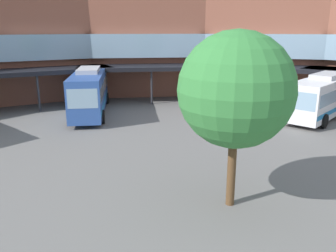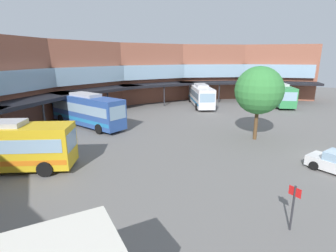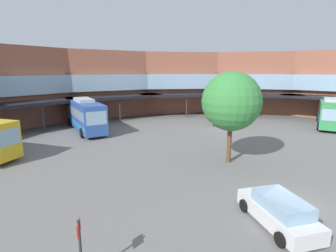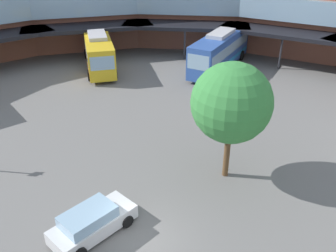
# 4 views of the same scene
# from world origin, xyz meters

# --- Properties ---
(ground_plane) EXTENTS (119.05, 119.05, 0.00)m
(ground_plane) POSITION_xyz_m (0.00, 0.00, 0.00)
(ground_plane) COLOR slate
(station_building) EXTENTS (76.31, 38.58, 10.37)m
(station_building) POSITION_xyz_m (-0.00, 22.71, 5.21)
(station_building) COLOR #93543F
(station_building) RESTS_ON ground
(bus_0) EXTENTS (10.99, 7.91, 3.68)m
(bus_0) POSITION_xyz_m (18.00, 18.07, 1.86)
(bus_0) COLOR white
(bus_0) RESTS_ON ground
(bus_3) EXTENTS (4.55, 11.52, 3.99)m
(bus_3) POSITION_xyz_m (-0.90, 25.49, 2.02)
(bus_3) COLOR #2D519E
(bus_3) RESTS_ON ground
(bus_4) EXTENTS (10.34, 5.87, 3.77)m
(bus_4) POSITION_xyz_m (24.74, 6.21, 1.90)
(bus_4) COLOR #338C4C
(bus_4) RESTS_ON ground
(parked_car) EXTENTS (3.56, 4.74, 1.53)m
(parked_car) POSITION_xyz_m (-2.48, -0.30, 0.74)
(parked_car) COLOR silver
(parked_car) RESTS_ON ground
(plaza_tree) EXTENTS (4.65, 4.65, 7.30)m
(plaza_tree) POSITION_xyz_m (3.05, 6.62, 4.96)
(plaza_tree) COLOR brown
(plaza_tree) RESTS_ON ground
(stop_sign_post) EXTENTS (0.33, 0.54, 2.35)m
(stop_sign_post) POSITION_xyz_m (-10.98, 2.64, 1.45)
(stop_sign_post) COLOR #2D2D33
(stop_sign_post) RESTS_ON ground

